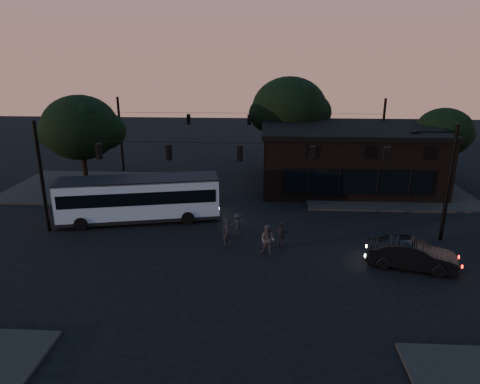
# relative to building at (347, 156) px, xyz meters

# --- Properties ---
(ground) EXTENTS (120.00, 120.00, 0.00)m
(ground) POSITION_rel_building_xyz_m (-9.00, -15.97, -2.71)
(ground) COLOR black
(ground) RESTS_ON ground
(sidewalk_far_right) EXTENTS (14.00, 10.00, 0.15)m
(sidewalk_far_right) POSITION_rel_building_xyz_m (3.00, -1.97, -2.63)
(sidewalk_far_right) COLOR black
(sidewalk_far_right) RESTS_ON ground
(sidewalk_far_left) EXTENTS (14.00, 10.00, 0.15)m
(sidewalk_far_left) POSITION_rel_building_xyz_m (-23.00, -1.97, -2.63)
(sidewalk_far_left) COLOR black
(sidewalk_far_left) RESTS_ON ground
(building) EXTENTS (15.40, 10.41, 5.40)m
(building) POSITION_rel_building_xyz_m (0.00, 0.00, 0.00)
(building) COLOR black
(building) RESTS_ON ground
(tree_behind) EXTENTS (7.60, 7.60, 9.43)m
(tree_behind) POSITION_rel_building_xyz_m (-5.00, 6.03, 3.48)
(tree_behind) COLOR black
(tree_behind) RESTS_ON ground
(tree_right) EXTENTS (5.20, 5.20, 6.86)m
(tree_right) POSITION_rel_building_xyz_m (9.00, 2.03, 1.93)
(tree_right) COLOR black
(tree_right) RESTS_ON ground
(tree_left) EXTENTS (6.40, 6.40, 8.30)m
(tree_left) POSITION_rel_building_xyz_m (-23.00, -2.97, 2.86)
(tree_left) COLOR black
(tree_left) RESTS_ON ground
(signal_rig_near) EXTENTS (26.24, 0.30, 7.50)m
(signal_rig_near) POSITION_rel_building_xyz_m (-9.00, -11.97, 1.74)
(signal_rig_near) COLOR black
(signal_rig_near) RESTS_ON ground
(signal_rig_far) EXTENTS (26.24, 0.30, 7.50)m
(signal_rig_far) POSITION_rel_building_xyz_m (-9.00, 4.03, 1.50)
(signal_rig_far) COLOR black
(signal_rig_far) RESTS_ON ground
(bus) EXTENTS (11.53, 4.88, 3.16)m
(bus) POSITION_rel_building_xyz_m (-16.31, -9.73, -0.93)
(bus) COLOR #99B3C3
(bus) RESTS_ON ground
(car) EXTENTS (5.10, 2.90, 1.59)m
(car) POSITION_rel_building_xyz_m (0.82, -15.99, -1.91)
(car) COLOR black
(car) RESTS_ON ground
(pedestrian_a) EXTENTS (0.68, 0.53, 1.65)m
(pedestrian_a) POSITION_rel_building_xyz_m (-9.70, -13.47, -1.88)
(pedestrian_a) COLOR black
(pedestrian_a) RESTS_ON ground
(pedestrian_b) EXTENTS (1.10, 1.00, 1.83)m
(pedestrian_b) POSITION_rel_building_xyz_m (-7.20, -14.73, -1.79)
(pedestrian_b) COLOR #413D3B
(pedestrian_b) RESTS_ON ground
(pedestrian_c) EXTENTS (0.99, 0.54, 1.61)m
(pedestrian_c) POSITION_rel_building_xyz_m (-6.36, -13.72, -1.90)
(pedestrian_c) COLOR black
(pedestrian_c) RESTS_ON ground
(pedestrian_d) EXTENTS (1.02, 0.61, 1.56)m
(pedestrian_d) POSITION_rel_building_xyz_m (-9.14, -12.02, -1.93)
(pedestrian_d) COLOR black
(pedestrian_d) RESTS_ON ground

